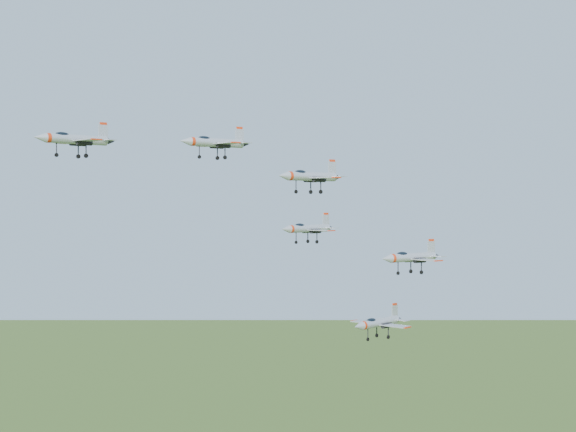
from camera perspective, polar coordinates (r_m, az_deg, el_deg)
jet_lead at (r=123.14m, az=-14.95°, el=5.31°), size 13.24×11.05×3.54m
jet_left_high at (r=113.00m, az=-5.24°, el=5.24°), size 11.34×9.33×3.04m
jet_right_high at (r=101.19m, az=1.56°, el=2.85°), size 10.61×8.80×2.83m
jet_left_low at (r=134.28m, az=1.39°, el=-0.88°), size 12.17×10.16×3.25m
jet_right_low at (r=124.83m, az=8.72°, el=-2.90°), size 12.57×10.36×3.36m
jet_trail at (r=138.72m, az=6.43°, el=-7.53°), size 13.42×11.33×3.62m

